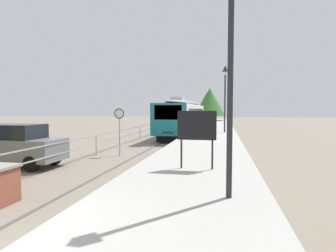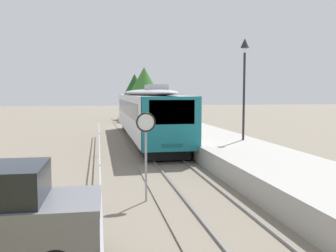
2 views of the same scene
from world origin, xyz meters
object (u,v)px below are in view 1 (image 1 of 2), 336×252
(platform_lamp_near_end, at_px, (231,16))
(speed_limit_sign, at_px, (119,120))
(commuter_train, at_px, (185,115))
(platform_lamp_mid_platform, at_px, (225,86))
(parked_suv_grey, at_px, (14,145))
(platform_notice_board, at_px, (197,127))

(platform_lamp_near_end, bearing_deg, speed_limit_sign, 122.20)
(commuter_train, height_order, platform_lamp_mid_platform, platform_lamp_mid_platform)
(speed_limit_sign, bearing_deg, parked_suv_grey, -133.08)
(commuter_train, bearing_deg, platform_lamp_mid_platform, -60.21)
(platform_lamp_mid_platform, relative_size, platform_notice_board, 2.97)
(commuter_train, xyz_separation_m, platform_lamp_mid_platform, (4.27, -7.46, 2.48))
(platform_lamp_mid_platform, xyz_separation_m, speed_limit_sign, (-6.15, -7.33, -2.50))
(platform_lamp_mid_platform, distance_m, parked_suv_grey, 15.50)
(platform_notice_board, relative_size, parked_suv_grey, 0.39)
(commuter_train, xyz_separation_m, speed_limit_sign, (-1.88, -14.79, -0.02))
(parked_suv_grey, bearing_deg, platform_lamp_near_end, -29.99)
(commuter_train, relative_size, platform_lamp_near_end, 3.58)
(platform_lamp_mid_platform, relative_size, parked_suv_grey, 1.15)
(platform_lamp_near_end, height_order, parked_suv_grey, platform_lamp_near_end)
(speed_limit_sign, relative_size, parked_suv_grey, 0.61)
(platform_notice_board, distance_m, speed_limit_sign, 8.75)
(commuter_train, distance_m, speed_limit_sign, 14.91)
(platform_lamp_near_end, height_order, platform_lamp_mid_platform, same)
(parked_suv_grey, bearing_deg, speed_limit_sign, 46.92)
(platform_lamp_mid_platform, relative_size, speed_limit_sign, 1.91)
(commuter_train, distance_m, platform_lamp_mid_platform, 8.94)
(commuter_train, relative_size, platform_lamp_mid_platform, 3.58)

